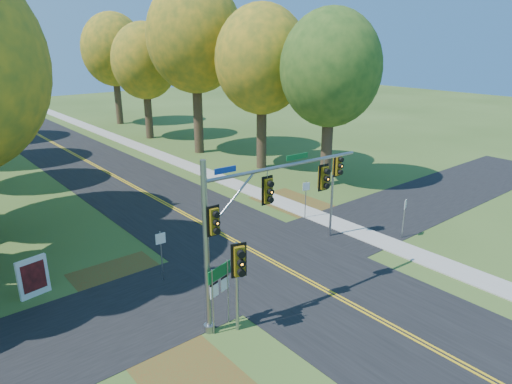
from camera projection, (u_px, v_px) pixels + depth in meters
ground at (297, 275)px, 21.50m from camera, size 160.00×160.00×0.00m
road_main at (297, 275)px, 21.50m from camera, size 8.00×160.00×0.02m
road_cross at (269, 260)px, 22.96m from camera, size 60.00×6.00×0.02m
centerline_left at (295, 275)px, 21.43m from camera, size 0.10×160.00×0.01m
centerline_right at (298, 274)px, 21.56m from camera, size 0.10×160.00×0.01m
sidewalk_east at (377, 239)px, 25.23m from camera, size 1.60×160.00×0.06m
leaf_patch_w_near at (131, 286)px, 20.51m from camera, size 4.00×6.00×0.00m
leaf_patch_e at (307, 208)px, 29.98m from camera, size 3.50×8.00×0.00m
leaf_patch_w_far at (196, 382)px, 14.79m from camera, size 3.00×5.00×0.00m
tree_e_a at (330, 69)px, 32.15m from camera, size 7.20×7.20×12.73m
tree_e_b at (262, 60)px, 36.65m from camera, size 7.60×7.60×13.33m
tree_e_c at (195, 37)px, 41.35m from camera, size 8.80×8.80×15.79m
tree_e_d at (145, 61)px, 48.47m from camera, size 7.00×7.00×12.32m
tree_e_e at (114, 50)px, 56.71m from camera, size 7.80×7.80×13.74m
traffic_mast at (249, 215)px, 16.98m from camera, size 7.42×0.93×6.74m
east_signal_pole at (336, 175)px, 24.44m from camera, size 0.56×0.64×4.82m
ped_signal_pole at (239, 267)px, 16.38m from camera, size 0.57×0.68×3.74m
route_sign_cluster at (220, 284)px, 16.98m from camera, size 1.23×0.37×2.71m
info_kiosk at (33, 277)px, 19.52m from camera, size 1.30×0.39×1.78m
reg_sign_e_north at (306, 193)px, 27.73m from camera, size 0.45×0.17×2.41m
reg_sign_e_south at (404, 211)px, 25.01m from camera, size 0.42×0.19×2.30m
reg_sign_w at (161, 247)px, 20.50m from camera, size 0.47×0.09×2.44m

